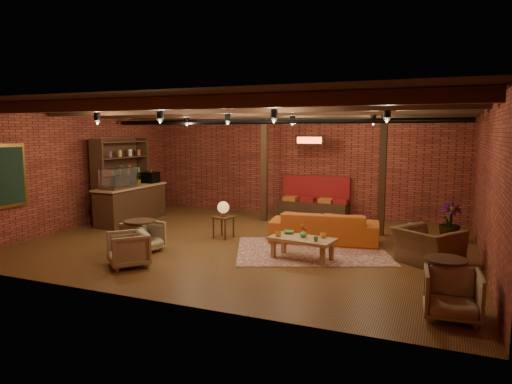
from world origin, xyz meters
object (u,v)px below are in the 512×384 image
at_px(armchair_a, 143,235).
at_px(side_table_book, 408,226).
at_px(sofa, 324,227).
at_px(armchair_right, 428,240).
at_px(round_table_right, 445,274).
at_px(armchair_far, 452,292).
at_px(coffee_table, 302,240).
at_px(plant_tall, 452,184).
at_px(side_table_lamp, 223,210).
at_px(round_table_left, 140,231).
at_px(armchair_b, 128,248).

bearing_deg(armchair_a, side_table_book, -50.35).
bearing_deg(sofa, armchair_right, 148.40).
height_order(round_table_right, armchair_far, armchair_far).
bearing_deg(side_table_book, coffee_table, -135.12).
xyz_separation_m(side_table_book, plant_tall, (0.89, 1.01, 0.88)).
height_order(sofa, side_table_book, sofa).
height_order(armchair_a, armchair_right, armchair_right).
relative_size(coffee_table, side_table_book, 2.60).
bearing_deg(side_table_lamp, sofa, 12.19).
bearing_deg(round_table_right, sofa, 129.51).
height_order(sofa, armchair_far, armchair_far).
xyz_separation_m(armchair_right, side_table_book, (-0.48, 1.32, -0.01)).
height_order(round_table_left, round_table_right, round_table_right).
bearing_deg(armchair_a, round_table_left, -167.67).
bearing_deg(armchair_right, armchair_b, 58.97).
bearing_deg(armchair_right, sofa, 11.96).
xyz_separation_m(round_table_left, side_table_book, (5.27, 2.76, -0.00)).
bearing_deg(round_table_left, sofa, 35.54).
bearing_deg(coffee_table, armchair_far, -36.40).
distance_m(side_table_lamp, armchair_b, 2.92).
height_order(coffee_table, round_table_right, round_table_right).
bearing_deg(armchair_far, armchair_a, 163.94).
relative_size(sofa, side_table_book, 4.67).
bearing_deg(armchair_a, round_table_right, -85.10).
distance_m(sofa, armchair_b, 4.52).
bearing_deg(sofa, coffee_table, 79.31).
bearing_deg(armchair_right, armchair_a, 48.40).
height_order(round_table_right, plant_tall, plant_tall).
bearing_deg(armchair_right, round_table_right, 133.35).
height_order(armchair_right, side_table_book, armchair_right).
bearing_deg(side_table_book, side_table_lamp, -168.93).
relative_size(side_table_book, round_table_right, 0.74).
bearing_deg(side_table_lamp, round_table_left, -118.18).
height_order(side_table_lamp, plant_tall, plant_tall).
distance_m(round_table_left, side_table_book, 5.95).
relative_size(round_table_left, round_table_right, 0.98).
distance_m(side_table_book, armchair_far, 4.07).
bearing_deg(side_table_book, round_table_left, -152.36).
distance_m(side_table_lamp, round_table_left, 2.20).
distance_m(side_table_lamp, plant_tall, 5.48).
xyz_separation_m(armchair_far, plant_tall, (0.00, 4.98, 0.98)).
height_order(sofa, armchair_right, armchair_right).
height_order(coffee_table, armchair_a, armchair_a).
bearing_deg(sofa, armchair_far, 118.54).
bearing_deg(sofa, side_table_lamp, 3.97).
height_order(side_table_lamp, armchair_a, side_table_lamp).
distance_m(armchair_b, armchair_far, 5.77).
xyz_separation_m(sofa, plant_tall, (2.73, 1.32, 0.99)).
xyz_separation_m(sofa, armchair_b, (-3.03, -3.35, 0.00)).
xyz_separation_m(coffee_table, armchair_b, (-2.96, -1.76, -0.03)).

